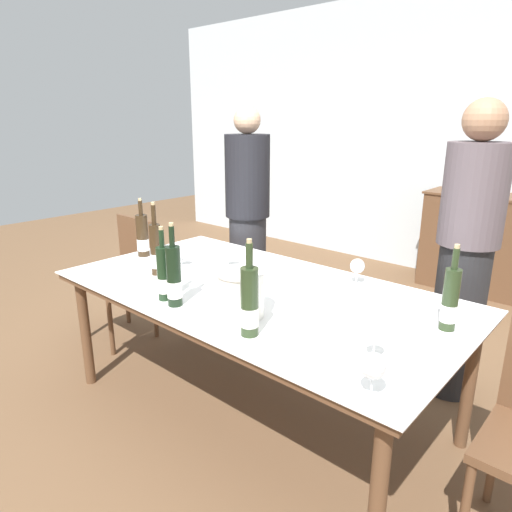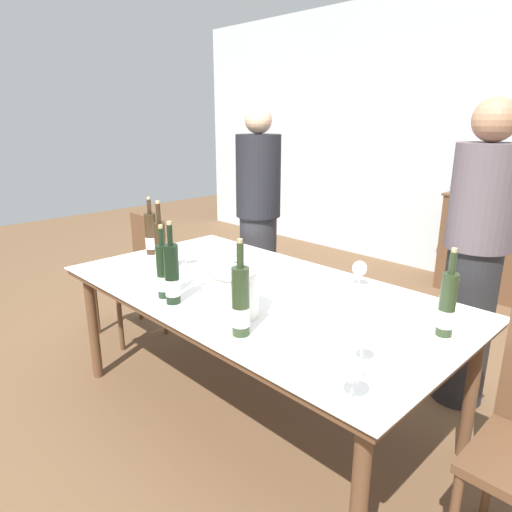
{
  "view_description": "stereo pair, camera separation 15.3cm",
  "coord_description": "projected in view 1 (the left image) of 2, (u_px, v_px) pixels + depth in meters",
  "views": [
    {
      "loc": [
        1.47,
        -1.66,
        1.58
      ],
      "look_at": [
        0.0,
        0.0,
        0.91
      ],
      "focal_mm": 32.0,
      "sensor_mm": 36.0,
      "label": 1
    },
    {
      "loc": [
        1.58,
        -1.55,
        1.58
      ],
      "look_at": [
        0.0,
        0.0,
        0.91
      ],
      "focal_mm": 32.0,
      "sensor_mm": 36.0,
      "label": 2
    }
  ],
  "objects": [
    {
      "name": "wine_bottle_4",
      "position": [
        450.0,
        301.0,
        1.88
      ],
      "size": [
        0.07,
        0.07,
        0.37
      ],
      "color": "#28381E",
      "rests_on": "dining_table"
    },
    {
      "name": "dining_table",
      "position": [
        256.0,
        299.0,
        2.38
      ],
      "size": [
        2.11,
        1.13,
        0.73
      ],
      "color": "brown",
      "rests_on": "ground_plane"
    },
    {
      "name": "wine_bottle_1",
      "position": [
        250.0,
        303.0,
        1.83
      ],
      "size": [
        0.07,
        0.07,
        0.41
      ],
      "color": "#28381E",
      "rests_on": "dining_table"
    },
    {
      "name": "ice_bucket",
      "position": [
        241.0,
        292.0,
        2.02
      ],
      "size": [
        0.22,
        0.22,
        0.21
      ],
      "color": "white",
      "rests_on": "dining_table"
    },
    {
      "name": "person_guest_left",
      "position": [
        466.0,
        256.0,
        2.53
      ],
      "size": [
        0.33,
        0.33,
        1.68
      ],
      "color": "#262628",
      "rests_on": "ground_plane"
    },
    {
      "name": "ground_plane",
      "position": [
        256.0,
        410.0,
        2.57
      ],
      "size": [
        12.0,
        12.0,
        0.0
      ],
      "primitive_type": "plane",
      "color": "brown"
    },
    {
      "name": "wine_glass_1",
      "position": [
        357.0,
        267.0,
        2.41
      ],
      "size": [
        0.08,
        0.08,
        0.14
      ],
      "color": "white",
      "rests_on": "dining_table"
    },
    {
      "name": "wine_glass_3",
      "position": [
        228.0,
        252.0,
        2.68
      ],
      "size": [
        0.09,
        0.09,
        0.14
      ],
      "color": "white",
      "rests_on": "dining_table"
    },
    {
      "name": "chair_left_end",
      "position": [
        126.0,
        269.0,
        3.34
      ],
      "size": [
        0.42,
        0.42,
        0.89
      ],
      "color": "brown",
      "rests_on": "ground_plane"
    },
    {
      "name": "wine_glass_4",
      "position": [
        373.0,
        367.0,
        1.42
      ],
      "size": [
        0.09,
        0.09,
        0.16
      ],
      "color": "white",
      "rests_on": "dining_table"
    },
    {
      "name": "sideboard_cabinet",
      "position": [
        492.0,
        245.0,
        4.2
      ],
      "size": [
        1.23,
        0.46,
        0.92
      ],
      "color": "brown",
      "rests_on": "ground_plane"
    },
    {
      "name": "wine_bottle_2",
      "position": [
        164.0,
        275.0,
        2.2
      ],
      "size": [
        0.07,
        0.07,
        0.37
      ],
      "color": "black",
      "rests_on": "dining_table"
    },
    {
      "name": "wine_bottle_0",
      "position": [
        174.0,
        278.0,
        2.12
      ],
      "size": [
        0.07,
        0.07,
        0.4
      ],
      "color": "black",
      "rests_on": "dining_table"
    },
    {
      "name": "wine_glass_2",
      "position": [
        375.0,
        335.0,
        1.64
      ],
      "size": [
        0.07,
        0.07,
        0.14
      ],
      "color": "white",
      "rests_on": "dining_table"
    },
    {
      "name": "wine_bottle_5",
      "position": [
        143.0,
        237.0,
        2.9
      ],
      "size": [
        0.08,
        0.08,
        0.37
      ],
      "color": "#332314",
      "rests_on": "dining_table"
    },
    {
      "name": "back_wall",
      "position": [
        469.0,
        138.0,
        4.39
      ],
      "size": [
        8.0,
        0.1,
        2.8
      ],
      "color": "silver",
      "rests_on": "ground_plane"
    },
    {
      "name": "wine_bottle_3",
      "position": [
        156.0,
        250.0,
        2.55
      ],
      "size": [
        0.06,
        0.06,
        0.41
      ],
      "color": "#332314",
      "rests_on": "dining_table"
    },
    {
      "name": "person_host",
      "position": [
        248.0,
        221.0,
        3.44
      ],
      "size": [
        0.33,
        0.33,
        1.66
      ],
      "color": "#2D2D33",
      "rests_on": "ground_plane"
    },
    {
      "name": "wine_glass_0",
      "position": [
        180.0,
        252.0,
        2.71
      ],
      "size": [
        0.07,
        0.07,
        0.13
      ],
      "color": "white",
      "rests_on": "dining_table"
    },
    {
      "name": "wine_glass_5",
      "position": [
        231.0,
        273.0,
        2.31
      ],
      "size": [
        0.07,
        0.07,
        0.14
      ],
      "color": "white",
      "rests_on": "dining_table"
    }
  ]
}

